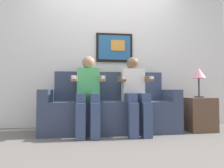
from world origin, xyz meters
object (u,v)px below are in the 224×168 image
side_table_right (198,114)px  person_on_right (135,91)px  table_lamp (199,75)px  person_on_left (88,91)px  couch (111,110)px

side_table_right → person_on_right: bearing=-176.5°
side_table_right → table_lamp: 0.61m
person_on_right → table_lamp: bearing=5.7°
person_on_right → table_lamp: (1.05, 0.10, 0.25)m
person_on_left → table_lamp: person_on_left is taller
person_on_right → table_lamp: 1.08m
side_table_right → table_lamp: size_ratio=1.09×
couch → person_on_left: (-0.33, -0.17, 0.29)m
person_on_left → person_on_right: same height
side_table_right → couch: bearing=175.5°
couch → person_on_right: bearing=-26.8°
side_table_right → table_lamp: bearing=44.0°
couch → person_on_left: person_on_left is taller
table_lamp → person_on_right: bearing=-174.3°
side_table_right → table_lamp: table_lamp is taller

